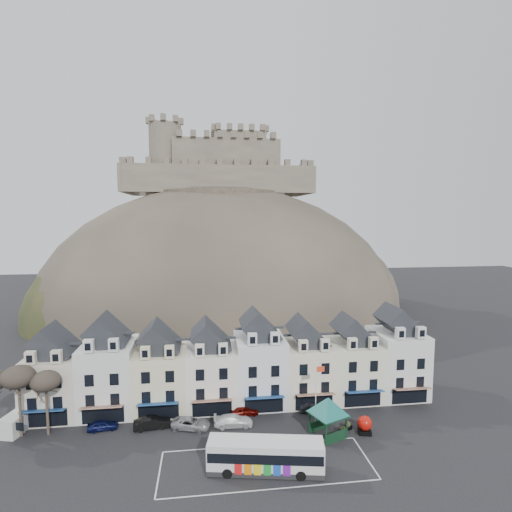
{
  "coord_description": "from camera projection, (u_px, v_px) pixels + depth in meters",
  "views": [
    {
      "loc": [
        -4.14,
        -37.77,
        26.18
      ],
      "look_at": [
        3.91,
        24.0,
        19.8
      ],
      "focal_mm": 28.0,
      "sensor_mm": 36.0,
      "label": 1
    }
  ],
  "objects": [
    {
      "name": "ground",
      "position": [
        248.0,
        474.0,
        40.45
      ],
      "size": [
        300.0,
        300.0,
        0.0
      ],
      "primitive_type": "plane",
      "color": "black",
      "rests_on": "ground"
    },
    {
      "name": "coach_bay_markings",
      "position": [
        266.0,
        465.0,
        41.94
      ],
      "size": [
        22.0,
        7.5,
        0.01
      ],
      "primitive_type": "cube",
      "color": "silver",
      "rests_on": "ground"
    },
    {
      "name": "townhouse_terrace",
      "position": [
        237.0,
        365.0,
        55.69
      ],
      "size": [
        54.4,
        9.35,
        11.8
      ],
      "color": "beige",
      "rests_on": "ground"
    },
    {
      "name": "castle_hill",
      "position": [
        225.0,
        311.0,
        108.62
      ],
      "size": [
        100.0,
        76.0,
        68.0
      ],
      "color": "#363129",
      "rests_on": "ground"
    },
    {
      "name": "castle",
      "position": [
        220.0,
        165.0,
        111.33
      ],
      "size": [
        50.2,
        22.2,
        22.0
      ],
      "color": "brown",
      "rests_on": "ground"
    },
    {
      "name": "tree_left_mid",
      "position": [
        18.0,
        377.0,
        46.73
      ],
      "size": [
        3.78,
        3.78,
        8.64
      ],
      "color": "#362D22",
      "rests_on": "ground"
    },
    {
      "name": "tree_left_near",
      "position": [
        46.0,
        382.0,
        47.19
      ],
      "size": [
        3.43,
        3.43,
        7.84
      ],
      "color": "#362D22",
      "rests_on": "ground"
    },
    {
      "name": "bus",
      "position": [
        265.0,
        454.0,
        40.76
      ],
      "size": [
        12.11,
        4.8,
        3.34
      ],
      "rotation": [
        0.0,
        0.0,
        -0.18
      ],
      "color": "#262628",
      "rests_on": "ground"
    },
    {
      "name": "bus_shelter",
      "position": [
        328.0,
        406.0,
        47.18
      ],
      "size": [
        6.93,
        6.93,
        4.76
      ],
      "rotation": [
        0.0,
        0.0,
        0.39
      ],
      "color": "black",
      "rests_on": "ground"
    },
    {
      "name": "red_buoy",
      "position": [
        365.0,
        425.0,
        47.97
      ],
      "size": [
        1.74,
        1.74,
        2.16
      ],
      "rotation": [
        0.0,
        0.0,
        -0.21
      ],
      "color": "black",
      "rests_on": "ground"
    },
    {
      "name": "flagpole",
      "position": [
        316.0,
        391.0,
        49.36
      ],
      "size": [
        1.14,
        0.14,
        7.87
      ],
      "rotation": [
        0.0,
        0.0,
        0.07
      ],
      "color": "silver",
      "rests_on": "ground"
    },
    {
      "name": "white_van",
      "position": [
        19.0,
        421.0,
        48.72
      ],
      "size": [
        3.28,
        5.28,
        2.24
      ],
      "rotation": [
        0.0,
        0.0,
        -0.25
      ],
      "color": "silver",
      "rests_on": "ground"
    },
    {
      "name": "planter_west",
      "position": [
        342.0,
        430.0,
        47.75
      ],
      "size": [
        1.17,
        0.83,
        1.05
      ],
      "rotation": [
        0.0,
        0.0,
        0.32
      ],
      "color": "black",
      "rests_on": "ground"
    },
    {
      "name": "planter_east",
      "position": [
        348.0,
        426.0,
        48.85
      ],
      "size": [
        1.18,
        0.87,
        1.07
      ],
      "rotation": [
        0.0,
        0.0,
        0.35
      ],
      "color": "black",
      "rests_on": "ground"
    },
    {
      "name": "car_navy",
      "position": [
        103.0,
        425.0,
        48.77
      ],
      "size": [
        3.79,
        1.92,
        1.24
      ],
      "primitive_type": "imported",
      "rotation": [
        0.0,
        0.0,
        1.7
      ],
      "color": "#0C113D",
      "rests_on": "ground"
    },
    {
      "name": "car_black",
      "position": [
        152.0,
        423.0,
        49.1
      ],
      "size": [
        4.64,
        2.18,
        1.47
      ],
      "primitive_type": "imported",
      "rotation": [
        0.0,
        0.0,
        1.72
      ],
      "color": "black",
      "rests_on": "ground"
    },
    {
      "name": "car_silver",
      "position": [
        191.0,
        423.0,
        49.1
      ],
      "size": [
        5.1,
        3.43,
        1.32
      ],
      "primitive_type": "imported",
      "rotation": [
        0.0,
        0.0,
        1.28
      ],
      "color": "#9C9FA3",
      "rests_on": "ground"
    },
    {
      "name": "car_white",
      "position": [
        233.0,
        421.0,
        49.65
      ],
      "size": [
        4.9,
        2.09,
        1.41
      ],
      "primitive_type": "imported",
      "rotation": [
        0.0,
        0.0,
        1.55
      ],
      "color": "white",
      "rests_on": "ground"
    },
    {
      "name": "car_maroon",
      "position": [
        244.0,
        411.0,
        52.33
      ],
      "size": [
        3.88,
        1.95,
        1.27
      ],
      "primitive_type": "imported",
      "rotation": [
        0.0,
        0.0,
        1.7
      ],
      "color": "#510804",
      "rests_on": "ground"
    },
    {
      "name": "car_charcoal",
      "position": [
        313.0,
        406.0,
        53.51
      ],
      "size": [
        3.9,
        1.97,
        1.23
      ],
      "primitive_type": "imported",
      "rotation": [
        0.0,
        0.0,
        1.76
      ],
      "color": "black",
      "rests_on": "ground"
    }
  ]
}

